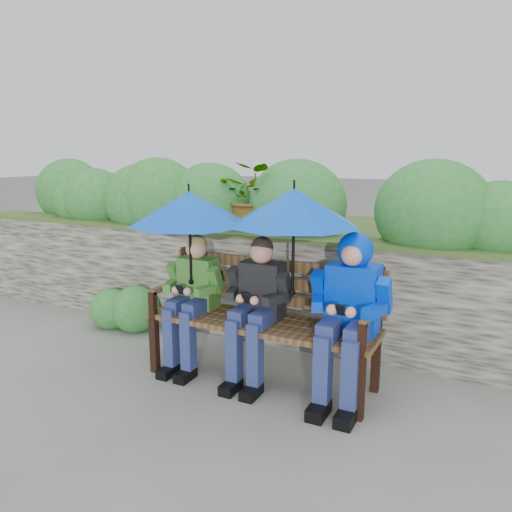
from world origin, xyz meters
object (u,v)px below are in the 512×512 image
at_px(park_bench, 265,312).
at_px(boy_middle, 257,302).
at_px(umbrella_left, 189,208).
at_px(umbrella_right, 294,207).
at_px(boy_left, 192,294).
at_px(boy_right, 349,304).

xyz_separation_m(park_bench, boy_middle, (-0.03, -0.09, 0.10)).
relative_size(park_bench, umbrella_left, 1.87).
xyz_separation_m(boy_middle, umbrella_right, (0.29, 0.02, 0.74)).
distance_m(boy_middle, umbrella_left, 0.92).
relative_size(park_bench, boy_middle, 1.59).
relative_size(boy_left, boy_right, 0.91).
bearing_deg(park_bench, boy_right, -6.67).
xyz_separation_m(boy_right, umbrella_right, (-0.44, 0.01, 0.66)).
distance_m(boy_right, umbrella_right, 0.79).
bearing_deg(boy_right, umbrella_right, 178.35).
relative_size(boy_right, umbrella_left, 1.25).
bearing_deg(boy_middle, umbrella_left, 179.74).
height_order(park_bench, boy_right, boy_right).
distance_m(boy_left, umbrella_right, 1.16).
height_order(boy_left, boy_middle, boy_middle).
relative_size(park_bench, boy_left, 1.64).
distance_m(boy_middle, boy_right, 0.73).
height_order(boy_right, umbrella_left, umbrella_left).
bearing_deg(boy_middle, park_bench, 70.77).
bearing_deg(umbrella_right, boy_middle, -176.45).
bearing_deg(boy_left, umbrella_right, 0.95).
distance_m(boy_left, umbrella_left, 0.71).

